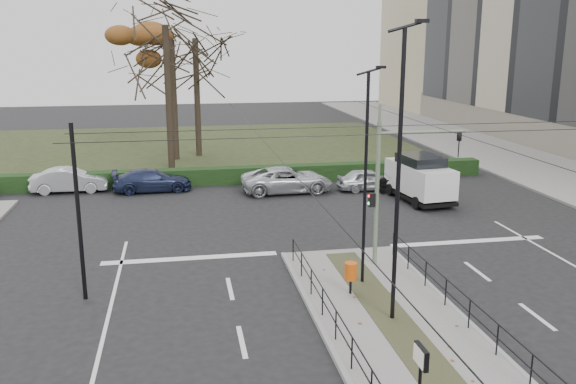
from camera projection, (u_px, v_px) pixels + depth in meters
name	position (u px, v px, depth m)	size (l,w,h in m)	color
ground	(375.00, 302.00, 20.41)	(140.00, 140.00, 0.00)	black
median_island	(402.00, 334.00, 18.00)	(4.40, 15.00, 0.14)	slate
sidewalk_east	(516.00, 160.00, 44.52)	(8.00, 90.00, 0.14)	slate
park	(183.00, 148.00, 49.94)	(38.00, 26.00, 0.10)	black
hedge	(185.00, 177.00, 37.03)	(38.00, 1.00, 1.00)	black
median_railing	(404.00, 307.00, 17.69)	(4.14, 13.24, 0.92)	black
catenary	(364.00, 192.00, 21.14)	(20.00, 34.00, 6.00)	black
traffic_light	(385.00, 182.00, 22.91)	(3.74, 2.13, 5.49)	#64765A
litter_bin	(351.00, 272.00, 20.57)	(0.43, 0.43, 1.10)	black
info_panel	(420.00, 368.00, 12.65)	(0.13, 0.58, 2.22)	black
streetlamp_median_near	(399.00, 175.00, 17.81)	(0.75, 0.15, 8.95)	black
streetlamp_median_far	(366.00, 177.00, 20.85)	(0.63, 0.13, 7.57)	black
parked_car_second	(70.00, 180.00, 35.27)	(1.50, 4.30, 1.42)	#B1B4BA
parked_car_third	(152.00, 180.00, 35.45)	(1.83, 4.51, 1.31)	#1D2545
parked_car_fourth	(287.00, 180.00, 35.23)	(2.44, 5.28, 1.47)	#B1B4BA
white_van	(420.00, 177.00, 33.20)	(2.60, 4.99, 2.53)	silver
rust_tree	(171.00, 40.00, 42.85)	(7.65, 7.65, 11.26)	black
bare_tree_center	(195.00, 47.00, 44.48)	(6.96, 6.96, 11.53)	black
bare_tree_near	(166.00, 36.00, 39.06)	(7.31, 7.31, 12.58)	black
parked_car_fifth	(369.00, 180.00, 35.74)	(1.49, 3.71, 1.26)	#B1B4BA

